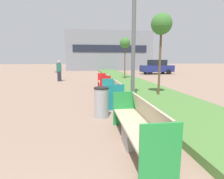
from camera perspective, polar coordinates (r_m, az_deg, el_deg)
The scene contains 10 objects.
planter_grass_strip at distance 12.10m, azimuth 7.82°, elevation 1.35°, with size 2.80×120.00×0.18m.
building_backdrop at distance 34.09m, azimuth -1.18°, elevation 12.31°, with size 15.36×6.30×6.91m.
bench_green_frame at distance 3.81m, azimuth 8.55°, elevation -12.34°, with size 0.65×2.48×0.94m.
bench_teal_frame at distance 7.29m, azimuth 0.23°, elevation -1.74°, with size 0.65×2.05×0.94m.
bench_red_frame at distance 10.83m, azimuth -2.53°, elevation 1.94°, with size 0.65×1.95×0.94m.
litter_bin at distance 5.51m, azimuth -3.48°, elevation -4.21°, with size 0.46×0.46×0.96m.
sapling_tree_near at distance 8.59m, azimuth 15.84°, elevation 19.45°, with size 0.94×0.94×3.86m.
sapling_tree_far at distance 15.79m, azimuth 4.29°, elevation 14.72°, with size 0.93×0.93×3.76m.
pedestrian_walking at distance 15.73m, azimuth -16.92°, elevation 5.89°, with size 0.53×0.24×1.78m.
parked_car_distant at distance 23.96m, azimuth 14.46°, elevation 7.11°, with size 4.37×2.22×1.86m.
Camera 1 is at (-0.10, 0.48, 1.79)m, focal length 28.00 mm.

